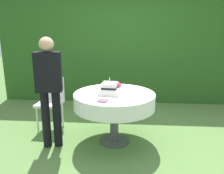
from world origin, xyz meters
name	(u,v)px	position (x,y,z in m)	size (l,w,h in m)	color
ground_plane	(114,141)	(0.00, 0.00, 0.00)	(20.00, 20.00, 0.00)	#547A3D
foliage_hedge	(121,50)	(0.00, 2.19, 1.21)	(5.58, 0.48, 2.42)	#28561E
cake_table	(114,101)	(0.00, 0.00, 0.66)	(1.21, 1.21, 0.78)	#4C4C51
wedding_cake	(110,89)	(-0.06, -0.03, 0.85)	(0.33, 0.32, 0.25)	white
serving_plate_near	(140,89)	(0.38, 0.25, 0.78)	(0.11, 0.11, 0.01)	white
serving_plate_far	(123,99)	(0.14, -0.31, 0.78)	(0.15, 0.15, 0.01)	white
serving_plate_left	(83,97)	(-0.41, -0.25, 0.78)	(0.15, 0.15, 0.01)	white
napkin_stack	(103,101)	(-0.13, -0.39, 0.78)	(0.12, 0.12, 0.01)	#6B4C60
garden_chair	(51,98)	(-1.12, 0.42, 0.54)	(0.43, 0.43, 0.89)	white
standing_person	(49,86)	(-0.90, -0.21, 0.93)	(0.39, 0.27, 1.60)	black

